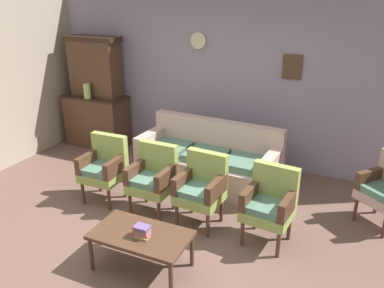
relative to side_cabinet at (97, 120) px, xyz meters
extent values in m
plane|color=brown|center=(2.47, -2.25, -0.47)|extent=(7.68, 7.68, 0.00)
cube|color=gray|center=(2.47, 0.38, 0.88)|extent=(6.40, 0.06, 2.70)
cube|color=#472D1E|center=(3.37, 0.33, 1.18)|extent=(0.28, 0.02, 0.36)
cylinder|color=beige|center=(1.87, 0.33, 1.48)|extent=(0.26, 0.03, 0.26)
cube|color=#472D1E|center=(0.00, 0.00, -0.02)|extent=(1.10, 0.52, 0.90)
cube|color=black|center=(0.00, 0.00, 0.45)|extent=(1.16, 0.55, 0.03)
cube|color=#472D1E|center=(0.00, 0.08, 0.94)|extent=(0.90, 0.36, 0.95)
cube|color=black|center=(0.00, 0.08, 1.45)|extent=(0.99, 0.38, 0.08)
cylinder|color=#9DB561|center=(-0.01, -0.18, 0.59)|extent=(0.12, 0.12, 0.26)
cube|color=tan|center=(2.44, -0.61, -0.26)|extent=(2.12, 0.93, 0.42)
cube|color=tan|center=(2.46, -0.29, 0.19)|extent=(2.08, 0.29, 0.48)
cube|color=tan|center=(3.39, -0.67, 0.07)|extent=(0.21, 0.81, 0.24)
cube|color=tan|center=(1.48, -0.55, 0.07)|extent=(0.21, 0.81, 0.24)
cube|color=#4C705B|center=(3.05, -0.69, 0.00)|extent=(0.59, 0.59, 0.10)
cube|color=#4C705B|center=(2.43, -0.65, 0.00)|extent=(0.59, 0.59, 0.10)
cube|color=#4C705B|center=(1.82, -0.61, 0.00)|extent=(0.59, 0.59, 0.10)
cube|color=#849947|center=(1.35, -1.67, -0.09)|extent=(0.53, 0.49, 0.12)
cube|color=#4C705B|center=(1.35, -1.69, 0.00)|extent=(0.45, 0.41, 0.10)
cube|color=#849947|center=(1.35, -1.47, 0.20)|extent=(0.52, 0.11, 0.46)
cube|color=#472D1E|center=(1.57, -1.67, 0.08)|extent=(0.09, 0.48, 0.22)
cube|color=#472D1E|center=(1.13, -1.67, 0.08)|extent=(0.09, 0.48, 0.22)
cylinder|color=#472D1E|center=(1.56, -1.86, -0.31)|extent=(0.04, 0.04, 0.32)
cylinder|color=#472D1E|center=(1.14, -1.86, -0.31)|extent=(0.04, 0.04, 0.32)
cylinder|color=#472D1E|center=(1.56, -1.48, -0.31)|extent=(0.04, 0.04, 0.32)
cylinder|color=#472D1E|center=(1.14, -1.48, -0.31)|extent=(0.04, 0.04, 0.32)
cube|color=#849947|center=(2.10, -1.67, -0.09)|extent=(0.53, 0.49, 0.12)
cube|color=#4C705B|center=(2.10, -1.69, 0.00)|extent=(0.45, 0.42, 0.10)
cube|color=#849947|center=(2.11, -1.47, 0.20)|extent=(0.52, 0.11, 0.46)
cube|color=#472D1E|center=(2.32, -1.68, 0.08)|extent=(0.09, 0.48, 0.22)
cube|color=#472D1E|center=(1.88, -1.67, 0.08)|extent=(0.09, 0.48, 0.22)
cylinder|color=#472D1E|center=(2.31, -1.87, -0.31)|extent=(0.04, 0.04, 0.32)
cylinder|color=#472D1E|center=(1.89, -1.86, -0.31)|extent=(0.04, 0.04, 0.32)
cylinder|color=#472D1E|center=(2.32, -1.49, -0.31)|extent=(0.04, 0.04, 0.32)
cylinder|color=#472D1E|center=(1.90, -1.48, -0.31)|extent=(0.04, 0.04, 0.32)
cube|color=#849947|center=(2.77, -1.68, -0.09)|extent=(0.55, 0.52, 0.12)
cube|color=#4C705B|center=(2.77, -1.70, 0.00)|extent=(0.47, 0.44, 0.10)
cube|color=#849947|center=(2.78, -1.48, 0.20)|extent=(0.53, 0.14, 0.46)
cube|color=#472D1E|center=(2.99, -1.69, 0.08)|extent=(0.11, 0.48, 0.22)
cube|color=#472D1E|center=(2.55, -1.66, 0.08)|extent=(0.11, 0.48, 0.22)
cylinder|color=#472D1E|center=(2.97, -1.88, -0.31)|extent=(0.04, 0.04, 0.32)
cylinder|color=#472D1E|center=(2.55, -1.85, -0.31)|extent=(0.04, 0.04, 0.32)
cylinder|color=#472D1E|center=(2.99, -1.50, -0.31)|extent=(0.04, 0.04, 0.32)
cylinder|color=#472D1E|center=(2.57, -1.47, -0.31)|extent=(0.04, 0.04, 0.32)
cube|color=#849947|center=(3.61, -1.70, -0.09)|extent=(0.57, 0.53, 0.12)
cube|color=#4C705B|center=(3.61, -1.72, 0.00)|extent=(0.48, 0.45, 0.10)
cube|color=#849947|center=(3.63, -1.50, 0.20)|extent=(0.53, 0.16, 0.46)
cube|color=#472D1E|center=(3.83, -1.73, 0.08)|extent=(0.13, 0.49, 0.22)
cube|color=#472D1E|center=(3.39, -1.68, 0.08)|extent=(0.13, 0.49, 0.22)
cylinder|color=#472D1E|center=(3.80, -1.91, -0.31)|extent=(0.04, 0.04, 0.32)
cylinder|color=#472D1E|center=(3.38, -1.87, -0.31)|extent=(0.04, 0.04, 0.32)
cylinder|color=#472D1E|center=(3.84, -1.54, -0.31)|extent=(0.04, 0.04, 0.32)
cylinder|color=#472D1E|center=(3.42, -1.49, -0.31)|extent=(0.04, 0.04, 0.32)
cube|color=tan|center=(4.80, -0.77, -0.09)|extent=(0.71, 0.70, 0.12)
cube|color=#4C705B|center=(4.79, -0.79, 0.00)|extent=(0.60, 0.59, 0.10)
cube|color=#472D1E|center=(4.63, -0.63, 0.08)|extent=(0.36, 0.42, 0.22)
cylinder|color=#472D1E|center=(4.84, -1.05, -0.31)|extent=(0.04, 0.04, 0.32)
cylinder|color=#472D1E|center=(4.52, -0.79, -0.31)|extent=(0.04, 0.04, 0.32)
cylinder|color=#472D1E|center=(4.75, -0.49, -0.31)|extent=(0.04, 0.04, 0.32)
cube|color=#472D1E|center=(2.55, -2.66, -0.07)|extent=(1.00, 0.56, 0.04)
cylinder|color=#472D1E|center=(2.09, -2.42, -0.28)|extent=(0.04, 0.04, 0.38)
cylinder|color=#472D1E|center=(3.01, -2.42, -0.28)|extent=(0.04, 0.04, 0.38)
cylinder|color=#472D1E|center=(2.09, -2.90, -0.28)|extent=(0.04, 0.04, 0.38)
cylinder|color=#472D1E|center=(3.01, -2.90, -0.28)|extent=(0.04, 0.04, 0.38)
cube|color=olive|center=(2.60, -2.72, -0.04)|extent=(0.15, 0.10, 0.02)
cube|color=#B05572|center=(2.60, -2.70, -0.01)|extent=(0.15, 0.08, 0.02)
cube|color=#926258|center=(2.58, -2.69, 0.01)|extent=(0.15, 0.10, 0.03)
cube|color=#67919B|center=(2.58, -2.70, 0.04)|extent=(0.13, 0.07, 0.02)
cube|color=#634C7F|center=(2.59, -2.71, 0.06)|extent=(0.15, 0.11, 0.03)
camera|label=1|loc=(4.39, -5.48, 2.26)|focal=36.51mm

